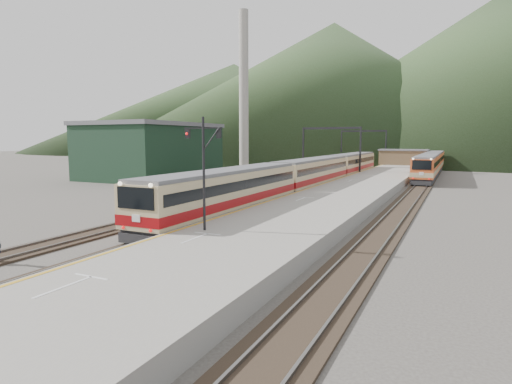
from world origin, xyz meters
The scene contains 19 objects.
ground centered at (0.00, 0.00, 0.00)m, with size 400.00×400.00×0.00m, color #47423D.
track_main centered at (0.00, 40.00, 0.07)m, with size 2.60×200.00×0.23m.
track_far centered at (-5.00, 40.00, 0.07)m, with size 2.60×200.00×0.23m.
track_second centered at (11.50, 40.00, 0.07)m, with size 2.60×200.00×0.23m.
platform centered at (5.60, 38.00, 0.50)m, with size 8.00×100.00×1.00m, color gray.
gantry_near centered at (-2.85, 55.00, 5.59)m, with size 9.55×0.25×8.00m.
gantry_far centered at (-2.85, 80.00, 5.59)m, with size 9.55×0.25×8.00m.
warehouse centered at (-28.00, 42.00, 4.32)m, with size 14.50×20.50×8.60m.
smokestack centered at (-22.00, 62.00, 15.00)m, with size 1.80×1.80×30.00m, color #9E998E.
station_shed centered at (5.60, 78.00, 2.57)m, with size 9.40×4.40×3.10m.
hill_a centered at (-40.00, 190.00, 30.00)m, with size 180.00×180.00×60.00m, color #2A3F1C.
hill_b centered at (30.00, 230.00, 37.50)m, with size 220.00×220.00×75.00m, color #2A3F1C.
hill_d centered at (-120.00, 240.00, 27.50)m, with size 200.00×200.00×55.00m, color #2A3F1C.
main_train centered at (0.00, 37.21, 2.09)m, with size 3.04×62.34×3.71m.
second_train centered at (11.50, 64.45, 1.93)m, with size 2.79×37.98×3.40m.
signal_mast centered at (3.16, 7.93, 4.81)m, with size 2.18×0.55×6.20m.
short_signal_a centered at (-2.24, 7.26, 1.46)m, with size 0.26×0.22×2.27m.
short_signal_b centered at (-3.13, 29.58, 1.46)m, with size 0.24×0.18×2.27m.
short_signal_c centered at (-7.40, 21.36, 1.46)m, with size 0.26×0.22×2.27m.
Camera 1 is at (15.74, -11.85, 5.97)m, focal length 30.00 mm.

